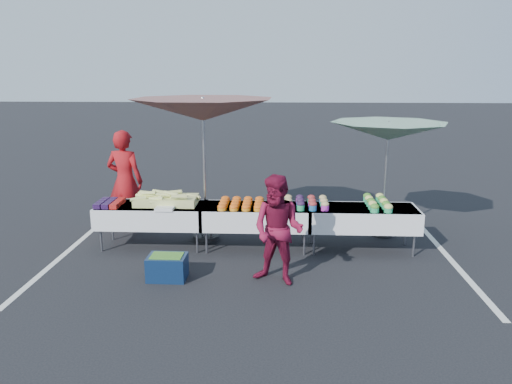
{
  "coord_description": "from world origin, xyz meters",
  "views": [
    {
      "loc": [
        0.4,
        -8.18,
        3.01
      ],
      "look_at": [
        0.0,
        0.0,
        1.0
      ],
      "focal_mm": 35.0,
      "sensor_mm": 36.0,
      "label": 1
    }
  ],
  "objects_px": {
    "table_left": "(152,214)",
    "storage_bin": "(167,267)",
    "table_center": "(256,216)",
    "customer": "(278,230)",
    "table_right": "(362,217)",
    "umbrella_left": "(203,111)",
    "vendor": "(125,181)",
    "umbrella_right": "(388,132)"
  },
  "relations": [
    {
      "from": "vendor",
      "to": "customer",
      "type": "xyz_separation_m",
      "value": [
        2.91,
        -2.31,
        -0.17
      ]
    },
    {
      "from": "table_center",
      "to": "customer",
      "type": "relative_size",
      "value": 1.17
    },
    {
      "from": "table_center",
      "to": "umbrella_right",
      "type": "distance_m",
      "value": 2.8
    },
    {
      "from": "table_right",
      "to": "umbrella_left",
      "type": "height_order",
      "value": "umbrella_left"
    },
    {
      "from": "table_right",
      "to": "storage_bin",
      "type": "bearing_deg",
      "value": -155.6
    },
    {
      "from": "table_center",
      "to": "umbrella_left",
      "type": "height_order",
      "value": "umbrella_left"
    },
    {
      "from": "umbrella_left",
      "to": "umbrella_right",
      "type": "distance_m",
      "value": 3.3
    },
    {
      "from": "vendor",
      "to": "table_center",
      "type": "bearing_deg",
      "value": 171.72
    },
    {
      "from": "table_right",
      "to": "umbrella_left",
      "type": "relative_size",
      "value": 0.57
    },
    {
      "from": "table_center",
      "to": "umbrella_left",
      "type": "bearing_deg",
      "value": 156.77
    },
    {
      "from": "table_center",
      "to": "umbrella_right",
      "type": "bearing_deg",
      "value": 19.0
    },
    {
      "from": "table_center",
      "to": "storage_bin",
      "type": "xyz_separation_m",
      "value": [
        -1.24,
        -1.38,
        -0.39
      ]
    },
    {
      "from": "storage_bin",
      "to": "umbrella_right",
      "type": "bearing_deg",
      "value": 32.3
    },
    {
      "from": "table_left",
      "to": "storage_bin",
      "type": "distance_m",
      "value": 1.54
    },
    {
      "from": "customer",
      "to": "table_left",
      "type": "bearing_deg",
      "value": 168.9
    },
    {
      "from": "umbrella_right",
      "to": "customer",
      "type": "bearing_deg",
      "value": -130.96
    },
    {
      "from": "table_left",
      "to": "umbrella_left",
      "type": "height_order",
      "value": "umbrella_left"
    },
    {
      "from": "umbrella_left",
      "to": "table_left",
      "type": "bearing_deg",
      "value": -155.26
    },
    {
      "from": "customer",
      "to": "storage_bin",
      "type": "xyz_separation_m",
      "value": [
        -1.63,
        0.05,
        -0.61
      ]
    },
    {
      "from": "customer",
      "to": "storage_bin",
      "type": "relative_size",
      "value": 2.8
    },
    {
      "from": "table_left",
      "to": "storage_bin",
      "type": "height_order",
      "value": "table_left"
    },
    {
      "from": "table_center",
      "to": "table_right",
      "type": "height_order",
      "value": "same"
    },
    {
      "from": "table_center",
      "to": "customer",
      "type": "bearing_deg",
      "value": -74.94
    },
    {
      "from": "table_center",
      "to": "customer",
      "type": "xyz_separation_m",
      "value": [
        0.39,
        -1.43,
        0.21
      ]
    },
    {
      "from": "table_right",
      "to": "vendor",
      "type": "bearing_deg",
      "value": 168.55
    },
    {
      "from": "umbrella_left",
      "to": "storage_bin",
      "type": "distance_m",
      "value": 2.8
    },
    {
      "from": "table_right",
      "to": "umbrella_left",
      "type": "bearing_deg",
      "value": 171.67
    },
    {
      "from": "table_left",
      "to": "umbrella_left",
      "type": "relative_size",
      "value": 0.57
    },
    {
      "from": "table_center",
      "to": "umbrella_right",
      "type": "relative_size",
      "value": 0.87
    },
    {
      "from": "umbrella_left",
      "to": "umbrella_right",
      "type": "bearing_deg",
      "value": 7.0
    },
    {
      "from": "customer",
      "to": "umbrella_right",
      "type": "height_order",
      "value": "umbrella_right"
    },
    {
      "from": "table_center",
      "to": "table_right",
      "type": "bearing_deg",
      "value": 0.0
    },
    {
      "from": "table_center",
      "to": "storage_bin",
      "type": "bearing_deg",
      "value": -132.01
    },
    {
      "from": "umbrella_right",
      "to": "storage_bin",
      "type": "xyz_separation_m",
      "value": [
        -3.57,
        -2.18,
        -1.74
      ]
    },
    {
      "from": "table_right",
      "to": "storage_bin",
      "type": "xyz_separation_m",
      "value": [
        -3.04,
        -1.38,
        -0.39
      ]
    },
    {
      "from": "customer",
      "to": "umbrella_left",
      "type": "relative_size",
      "value": 0.49
    },
    {
      "from": "table_left",
      "to": "table_center",
      "type": "distance_m",
      "value": 1.8
    },
    {
      "from": "table_center",
      "to": "table_right",
      "type": "xyz_separation_m",
      "value": [
        1.8,
        0.0,
        0.0
      ]
    },
    {
      "from": "customer",
      "to": "umbrella_left",
      "type": "distance_m",
      "value": 2.73
    },
    {
      "from": "table_center",
      "to": "storage_bin",
      "type": "relative_size",
      "value": 3.27
    },
    {
      "from": "vendor",
      "to": "umbrella_left",
      "type": "distance_m",
      "value": 2.14
    },
    {
      "from": "table_left",
      "to": "customer",
      "type": "xyz_separation_m",
      "value": [
        2.19,
        -1.43,
        0.21
      ]
    }
  ]
}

